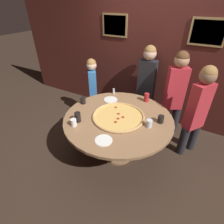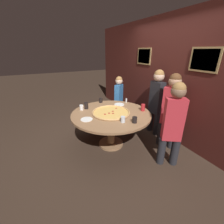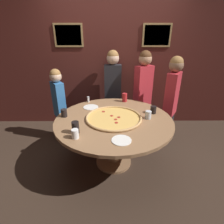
% 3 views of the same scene
% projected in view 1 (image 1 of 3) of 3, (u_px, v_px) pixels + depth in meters
% --- Properties ---
extents(ground_plane, '(24.00, 24.00, 0.00)m').
position_uv_depth(ground_plane, '(117.00, 153.00, 2.94)').
color(ground_plane, '#38281E').
extents(back_wall, '(6.40, 0.08, 2.60)m').
position_uv_depth(back_wall, '(153.00, 55.00, 3.23)').
color(back_wall, '#4C1E19').
rests_on(back_wall, ground_plane).
extents(dining_table, '(1.58, 1.58, 0.74)m').
position_uv_depth(dining_table, '(118.00, 124.00, 2.60)').
color(dining_table, '#936B47').
rests_on(dining_table, ground_plane).
extents(giant_pizza, '(0.76, 0.76, 0.03)m').
position_uv_depth(giant_pizza, '(118.00, 116.00, 2.52)').
color(giant_pizza, '#EAB75B').
rests_on(giant_pizza, dining_table).
extents(drink_cup_beside_pizza, '(0.08, 0.08, 0.11)m').
position_uv_depth(drink_cup_beside_pizza, '(74.00, 123.00, 2.33)').
color(drink_cup_beside_pizza, white).
rests_on(drink_cup_beside_pizza, dining_table).
extents(drink_cup_far_left, '(0.09, 0.09, 0.11)m').
position_uv_depth(drink_cup_far_left, '(161.00, 119.00, 2.39)').
color(drink_cup_far_left, black).
rests_on(drink_cup_far_left, dining_table).
extents(drink_cup_near_left, '(0.08, 0.08, 0.11)m').
position_uv_depth(drink_cup_near_left, '(149.00, 124.00, 2.31)').
color(drink_cup_near_left, silver).
rests_on(drink_cup_near_left, dining_table).
extents(drink_cup_centre_back, '(0.08, 0.08, 0.14)m').
position_uv_depth(drink_cup_centre_back, '(78.00, 117.00, 2.40)').
color(drink_cup_centre_back, black).
rests_on(drink_cup_centre_back, dining_table).
extents(drink_cup_by_shaker, '(0.08, 0.08, 0.11)m').
position_uv_depth(drink_cup_by_shaker, '(83.00, 100.00, 2.83)').
color(drink_cup_by_shaker, black).
rests_on(drink_cup_by_shaker, dining_table).
extents(drink_cup_near_right, '(0.08, 0.08, 0.14)m').
position_uv_depth(drink_cup_near_right, '(147.00, 97.00, 2.88)').
color(drink_cup_near_right, '#B22328').
rests_on(drink_cup_near_right, dining_table).
extents(white_plate_near_front, '(0.23, 0.23, 0.01)m').
position_uv_depth(white_plate_near_front, '(111.00, 100.00, 2.95)').
color(white_plate_near_front, white).
rests_on(white_plate_near_front, dining_table).
extents(white_plate_left_side, '(0.22, 0.22, 0.01)m').
position_uv_depth(white_plate_left_side, '(104.00, 140.00, 2.11)').
color(white_plate_left_side, white).
rests_on(white_plate_left_side, dining_table).
extents(condiment_shaker, '(0.04, 0.04, 0.10)m').
position_uv_depth(condiment_shaker, '(114.00, 91.00, 3.12)').
color(condiment_shaker, silver).
rests_on(condiment_shaker, dining_table).
extents(diner_side_right, '(0.31, 0.38, 1.48)m').
position_uv_depth(diner_side_right, '(198.00, 108.00, 2.54)').
color(diner_side_right, '#232328').
rests_on(diner_side_right, ground_plane).
extents(diner_far_left, '(0.40, 0.31, 1.52)m').
position_uv_depth(diner_far_left, '(175.00, 90.00, 2.97)').
color(diner_far_left, '#232328').
rests_on(diner_far_left, ground_plane).
extents(diner_centre_back, '(0.38, 0.23, 1.52)m').
position_uv_depth(diner_centre_back, '(147.00, 81.00, 3.31)').
color(diner_centre_back, '#232328').
rests_on(diner_centre_back, ground_plane).
extents(diner_far_right, '(0.28, 0.32, 1.27)m').
position_uv_depth(diner_far_right, '(93.00, 87.00, 3.43)').
color(diner_far_right, '#232328').
rests_on(diner_far_right, ground_plane).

